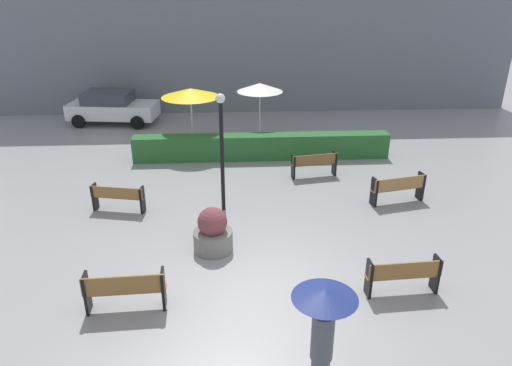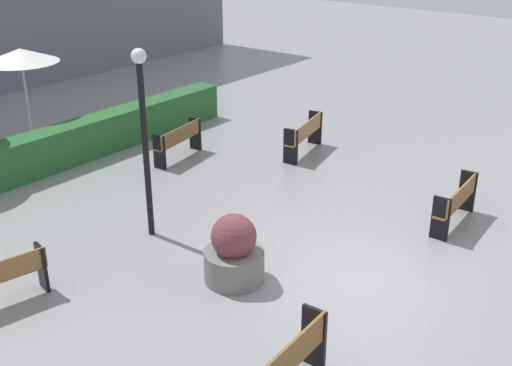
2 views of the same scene
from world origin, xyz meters
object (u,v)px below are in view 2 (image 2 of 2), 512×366
at_px(bench_near_left, 284,365).
at_px(lamp_post, 144,124).
at_px(bench_back_row, 179,139).
at_px(patio_umbrella_white, 21,56).
at_px(bench_far_right, 305,134).
at_px(planter_pot, 234,253).
at_px(bench_near_right, 457,201).

relative_size(bench_near_left, lamp_post, 0.48).
distance_m(bench_back_row, patio_umbrella_white, 4.63).
relative_size(bench_far_right, planter_pot, 1.48).
bearing_deg(bench_near_left, patio_umbrella_white, 71.89).
bearing_deg(bench_far_right, planter_pot, -156.48).
bearing_deg(lamp_post, bench_near_left, -113.73).
distance_m(planter_pot, patio_umbrella_white, 9.05).
height_order(bench_near_right, lamp_post, lamp_post).
bearing_deg(bench_near_left, bench_near_right, 2.15).
xyz_separation_m(lamp_post, patio_umbrella_white, (1.53, 6.31, 0.16)).
height_order(bench_near_right, bench_near_left, bench_near_left).
distance_m(bench_back_row, lamp_post, 4.44).
xyz_separation_m(planter_pot, lamp_post, (0.26, 2.36, 1.74)).
relative_size(bench_near_right, bench_back_row, 1.00).
bearing_deg(bench_near_right, bench_near_left, -177.85).
distance_m(bench_near_right, planter_pot, 4.86).
bearing_deg(bench_back_row, lamp_post, -143.00).
bearing_deg(patio_umbrella_white, planter_pot, -101.68).
relative_size(bench_back_row, lamp_post, 0.47).
height_order(bench_back_row, patio_umbrella_white, patio_umbrella_white).
bearing_deg(bench_far_right, lamp_post, -178.17).
bearing_deg(bench_near_left, bench_far_right, 32.73).
bearing_deg(bench_near_right, patio_umbrella_white, 103.36).
distance_m(bench_near_right, patio_umbrella_white, 11.28).
relative_size(bench_near_right, bench_far_right, 0.94).
distance_m(bench_far_right, patio_umbrella_white, 7.58).
bearing_deg(lamp_post, planter_pot, -96.31).
bearing_deg(planter_pot, bench_near_left, -127.44).
bearing_deg(lamp_post, bench_back_row, 37.00).
distance_m(bench_near_left, planter_pot, 3.00).
xyz_separation_m(bench_near_right, patio_umbrella_white, (-2.57, 10.81, 1.90)).
bearing_deg(bench_back_row, patio_umbrella_white, 114.19).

